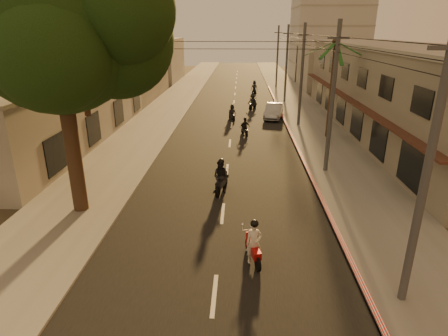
{
  "coord_description": "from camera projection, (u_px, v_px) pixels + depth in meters",
  "views": [
    {
      "loc": [
        0.78,
        -14.33,
        8.45
      ],
      "look_at": [
        -0.05,
        4.62,
        1.4
      ],
      "focal_mm": 30.0,
      "sensor_mm": 36.0,
      "label": 1
    }
  ],
  "objects": [
    {
      "name": "scooter_far_a",
      "position": [
        232.0,
        113.0,
        36.52
      ],
      "size": [
        1.08,
        1.6,
        1.64
      ],
      "rotation": [
        0.0,
        0.0,
        0.36
      ],
      "color": "black",
      "rests_on": "ground"
    },
    {
      "name": "scooter_red",
      "position": [
        254.0,
        244.0,
        14.2
      ],
      "size": [
        0.92,
        1.82,
        1.83
      ],
      "rotation": [
        0.0,
        0.0,
        0.26
      ],
      "color": "black",
      "rests_on": "ground"
    },
    {
      "name": "road",
      "position": [
        232.0,
        125.0,
        35.12
      ],
      "size": [
        10.0,
        140.0,
        0.02
      ],
      "primitive_type": "cube",
      "color": "black",
      "rests_on": "ground"
    },
    {
      "name": "shophouse_row",
      "position": [
        397.0,
        90.0,
        31.4
      ],
      "size": [
        8.8,
        34.2,
        7.3
      ],
      "color": "gray",
      "rests_on": "ground"
    },
    {
      "name": "filler_left_near",
      "position": [
        126.0,
        81.0,
        48.04
      ],
      "size": [
        8.0,
        14.0,
        4.4
      ],
      "primitive_type": "cube",
      "color": "#A7A197",
      "rests_on": "ground"
    },
    {
      "name": "sidewalk_left",
      "position": [
        153.0,
        124.0,
        35.41
      ],
      "size": [
        5.0,
        140.0,
        0.12
      ],
      "primitive_type": "cube",
      "color": "slate",
      "rests_on": "ground"
    },
    {
      "name": "filler_left_far",
      "position": [
        155.0,
        60.0,
        64.45
      ],
      "size": [
        8.0,
        14.0,
        7.0
      ],
      "primitive_type": "cube",
      "color": "#A7A197",
      "rests_on": "ground"
    },
    {
      "name": "utility_poles",
      "position": [
        303.0,
        53.0,
        32.59
      ],
      "size": [
        1.2,
        48.26,
        9.0
      ],
      "color": "#38383A",
      "rests_on": "ground"
    },
    {
      "name": "scooter_mid_a",
      "position": [
        221.0,
        177.0,
        20.3
      ],
      "size": [
        1.23,
        1.98,
        1.98
      ],
      "rotation": [
        0.0,
        0.0,
        -0.24
      ],
      "color": "black",
      "rests_on": "ground"
    },
    {
      "name": "ground",
      "position": [
        221.0,
        235.0,
        16.39
      ],
      "size": [
        160.0,
        160.0,
        0.0
      ],
      "primitive_type": "plane",
      "color": "#383023",
      "rests_on": "ground"
    },
    {
      "name": "palm_tree",
      "position": [
        336.0,
        47.0,
        28.56
      ],
      "size": [
        5.0,
        5.0,
        8.2
      ],
      "color": "black",
      "rests_on": "ground"
    },
    {
      "name": "scooter_far_c",
      "position": [
        254.0,
        88.0,
        51.22
      ],
      "size": [
        0.98,
        1.96,
        1.93
      ],
      "rotation": [
        0.0,
        0.0,
        -0.08
      ],
      "color": "black",
      "rests_on": "ground"
    },
    {
      "name": "left_building",
      "position": [
        51.0,
        109.0,
        29.17
      ],
      "size": [
        8.2,
        24.2,
        5.2
      ],
      "color": "#A7A197",
      "rests_on": "ground"
    },
    {
      "name": "sidewalk_right",
      "position": [
        312.0,
        125.0,
        34.79
      ],
      "size": [
        5.0,
        140.0,
        0.12
      ],
      "primitive_type": "cube",
      "color": "slate",
      "rests_on": "ground"
    },
    {
      "name": "filler_right",
      "position": [
        328.0,
        67.0,
        56.91
      ],
      "size": [
        8.0,
        14.0,
        6.0
      ],
      "primitive_type": "cube",
      "color": "#A7A197",
      "rests_on": "ground"
    },
    {
      "name": "scooter_far_b",
      "position": [
        253.0,
        102.0,
        41.63
      ],
      "size": [
        1.63,
        1.75,
        1.86
      ],
      "rotation": [
        0.0,
        0.0,
        -0.43
      ],
      "color": "black",
      "rests_on": "ground"
    },
    {
      "name": "parked_car",
      "position": [
        274.0,
        111.0,
        37.61
      ],
      "size": [
        3.22,
        5.01,
        1.46
      ],
      "primitive_type": "imported",
      "rotation": [
        0.0,
        0.0,
        -0.19
      ],
      "color": "#9C9FA4",
      "rests_on": "ground"
    },
    {
      "name": "broadleaf_tree",
      "position": [
        66.0,
        29.0,
        15.72
      ],
      "size": [
        9.6,
        8.7,
        12.1
      ],
      "color": "black",
      "rests_on": "ground"
    },
    {
      "name": "scooter_mid_b",
      "position": [
        245.0,
        127.0,
        31.38
      ],
      "size": [
        1.09,
        1.56,
        1.58
      ],
      "rotation": [
        0.0,
        0.0,
        0.31
      ],
      "color": "black",
      "rests_on": "ground"
    },
    {
      "name": "curb_stripe",
      "position": [
        293.0,
        139.0,
        30.19
      ],
      "size": [
        0.2,
        60.0,
        0.2
      ],
      "primitive_type": "cube",
      "color": "red",
      "rests_on": "ground"
    }
  ]
}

